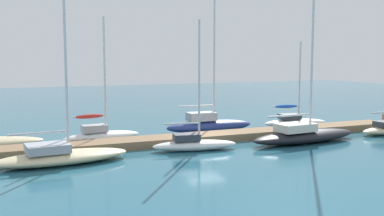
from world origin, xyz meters
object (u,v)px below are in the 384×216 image
object	(u,v)px
sailboat_1	(60,155)
sailboat_3	(194,143)
sailboat_5	(304,134)
sailboat_2	(101,134)
sailboat_4	(209,124)
sailboat_6	(295,121)

from	to	relation	value
sailboat_1	sailboat_3	bearing A→B (deg)	-2.17
sailboat_5	sailboat_2	bearing A→B (deg)	151.33
sailboat_4	sailboat_1	bearing A→B (deg)	-150.98
sailboat_5	sailboat_6	distance (m)	6.70
sailboat_1	sailboat_2	world-z (taller)	sailboat_1
sailboat_3	sailboat_4	bearing A→B (deg)	67.56
sailboat_3	sailboat_5	distance (m)	7.56
sailboat_2	sailboat_6	size ratio (longest dim) A/B	1.20
sailboat_2	sailboat_5	size ratio (longest dim) A/B	0.61
sailboat_4	sailboat_5	bearing A→B (deg)	-55.29
sailboat_2	sailboat_5	world-z (taller)	sailboat_5
sailboat_3	sailboat_6	xyz separation A→B (m)	(10.95, 5.27, 0.02)
sailboat_4	sailboat_2	bearing A→B (deg)	-173.47
sailboat_3	sailboat_6	distance (m)	12.16
sailboat_2	sailboat_5	xyz separation A→B (m)	(12.09, -5.26, 0.04)
sailboat_5	sailboat_4	bearing A→B (deg)	118.41
sailboat_4	sailboat_5	world-z (taller)	sailboat_5
sailboat_1	sailboat_3	size ratio (longest dim) A/B	1.37
sailboat_1	sailboat_2	xyz separation A→B (m)	(3.18, 5.20, 0.06)
sailboat_1	sailboat_6	distance (m)	19.54
sailboat_2	sailboat_4	size ratio (longest dim) A/B	0.83
sailboat_2	sailboat_3	size ratio (longest dim) A/B	1.05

